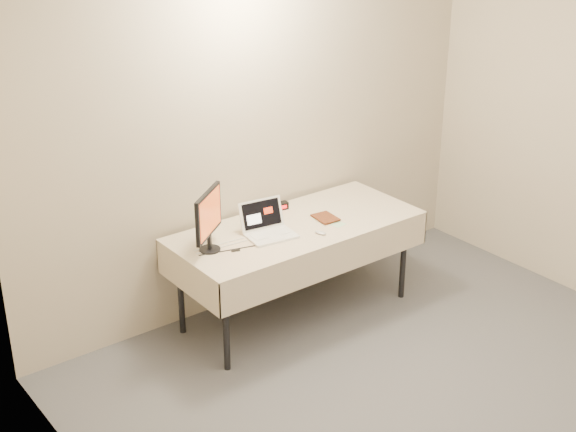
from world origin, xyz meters
TOP-DOWN VIEW (x-y plane):
  - back_wall at (0.00, 2.50)m, footprint 4.00×0.10m
  - table at (0.00, 2.05)m, footprint 1.86×0.81m
  - laptop at (-0.26, 2.05)m, footprint 0.37×0.35m
  - monitor at (-0.72, 2.07)m, footprint 0.34×0.27m
  - book at (0.16, 2.01)m, footprint 0.15×0.03m
  - alarm_clock at (0.07, 2.35)m, footprint 0.14×0.07m
  - clicker at (0.04, 1.82)m, footprint 0.07×0.10m
  - paper_form at (0.23, 1.95)m, footprint 0.14×0.26m
  - usb_dongle at (-0.59, 1.96)m, footprint 0.06×0.04m

SIDE VIEW (x-z plane):
  - table at x=0.00m, z-range 0.31..1.05m
  - paper_form at x=0.23m, z-range 0.74..0.74m
  - usb_dongle at x=-0.59m, z-range 0.74..0.75m
  - clicker at x=0.04m, z-range 0.74..0.76m
  - alarm_clock at x=0.07m, z-range 0.74..0.79m
  - laptop at x=-0.26m, z-range 0.68..0.90m
  - book at x=0.16m, z-range 0.74..0.93m
  - monitor at x=-0.72m, z-range 0.77..1.20m
  - back_wall at x=0.00m, z-range 0.00..2.70m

